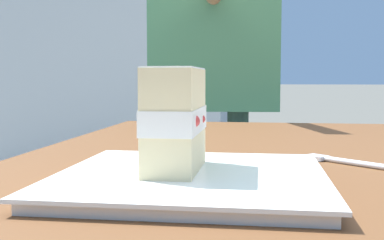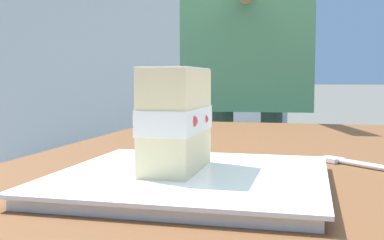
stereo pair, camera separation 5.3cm
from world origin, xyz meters
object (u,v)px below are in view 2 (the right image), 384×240
(dessert_plate, at_px, (192,179))
(parked_car_near, at_px, (16,84))
(dessert_fork, at_px, (366,165))
(diner_person, at_px, (248,34))
(cake_slice, at_px, (176,119))

(dessert_plate, relative_size, parked_car_near, 0.07)
(dessert_plate, bearing_deg, dessert_fork, -51.10)
(dessert_plate, distance_m, diner_person, 1.13)
(dessert_plate, bearing_deg, diner_person, 4.27)
(dessert_fork, relative_size, parked_car_near, 0.03)
(dessert_plate, relative_size, dessert_fork, 2.11)
(dessert_plate, bearing_deg, parked_car_near, 34.56)
(cake_slice, relative_size, parked_car_near, 0.03)
(dessert_fork, distance_m, diner_person, 1.01)
(dessert_fork, bearing_deg, cake_slice, 125.00)
(cake_slice, xyz_separation_m, parked_car_near, (9.15, 6.29, -0.06))
(dessert_fork, xyz_separation_m, parked_car_near, (9.00, 6.51, 0.01))
(dessert_fork, xyz_separation_m, diner_person, (0.94, 0.28, 0.26))
(dessert_plate, distance_m, parked_car_near, 11.12)
(cake_slice, xyz_separation_m, dessert_fork, (0.15, -0.22, -0.07))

